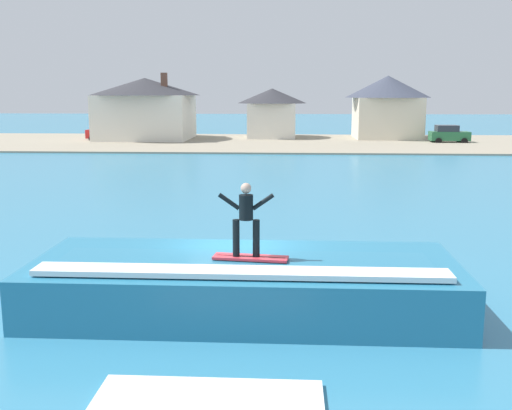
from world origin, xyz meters
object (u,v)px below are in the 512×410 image
(wave_crest, at_px, (245,284))
(surfboard, at_px, (251,258))
(house_gabled_white, at_px, (387,104))
(car_far_shore, at_px, (449,134))
(surfer, at_px, (246,215))
(house_small_cottage, at_px, (272,110))
(house_with_chimney, at_px, (145,106))
(car_near_shore, at_px, (106,132))

(wave_crest, relative_size, surfboard, 5.69)
(house_gabled_white, bearing_deg, car_far_shore, -44.40)
(surfer, bearing_deg, wave_crest, 99.52)
(car_far_shore, distance_m, house_small_cottage, 18.97)
(house_with_chimney, bearing_deg, surfer, -74.15)
(car_near_shore, bearing_deg, surfboard, -69.50)
(surfer, relative_size, car_far_shore, 0.44)
(wave_crest, distance_m, house_small_cottage, 54.10)
(house_with_chimney, xyz_separation_m, house_gabled_white, (26.07, 2.82, 0.19))
(house_small_cottage, bearing_deg, house_with_chimney, -167.68)
(wave_crest, bearing_deg, surfboard, -67.46)
(surfboard, bearing_deg, house_gabled_white, 78.20)
(car_near_shore, distance_m, house_gabled_white, 30.51)
(surfer, xyz_separation_m, house_gabled_white, (11.45, 54.32, 1.46))
(surfboard, distance_m, house_small_cottage, 54.48)
(surfboard, height_order, house_gabled_white, house_gabled_white)
(wave_crest, relative_size, car_near_shore, 2.47)
(wave_crest, xyz_separation_m, house_with_chimney, (-14.55, 51.09, 3.02))
(house_gabled_white, bearing_deg, house_with_chimney, -173.82)
(surfboard, height_order, surfer, surfer)
(house_gabled_white, bearing_deg, car_near_shore, -171.95)
(surfer, height_order, car_far_shore, surfer)
(car_near_shore, relative_size, house_small_cottage, 0.53)
(surfer, height_order, house_small_cottage, house_small_cottage)
(surfer, xyz_separation_m, car_near_shore, (-18.62, 50.07, -1.46))
(wave_crest, height_order, car_far_shore, car_far_shore)
(surfer, relative_size, house_small_cottage, 0.22)
(surfer, xyz_separation_m, house_small_cottage, (-1.14, 54.44, 0.75))
(surfer, height_order, house_gabled_white, house_gabled_white)
(surfboard, relative_size, car_near_shore, 0.43)
(wave_crest, height_order, car_near_shore, car_near_shore)
(wave_crest, xyz_separation_m, car_near_shore, (-18.56, 49.66, 0.29))
(wave_crest, distance_m, house_with_chimney, 53.21)
(house_with_chimney, bearing_deg, car_near_shore, -160.36)
(car_far_shore, relative_size, house_with_chimney, 0.33)
(surfboard, relative_size, house_with_chimney, 0.15)
(house_small_cottage, bearing_deg, wave_crest, -88.86)
(surfer, relative_size, house_with_chimney, 0.14)
(wave_crest, height_order, house_gabled_white, house_gabled_white)
(wave_crest, distance_m, surfer, 1.80)
(surfboard, distance_m, car_far_shore, 51.79)
(wave_crest, xyz_separation_m, house_small_cottage, (-1.07, 54.03, 2.49))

